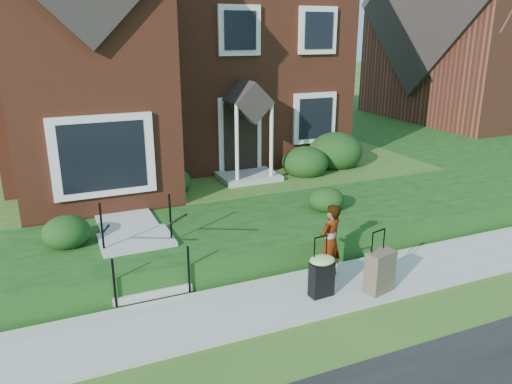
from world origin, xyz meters
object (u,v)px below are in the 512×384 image
woman (330,241)px  suitcase_black (322,273)px  suitcase_olive (380,271)px  front_steps (141,256)px

woman → suitcase_black: (-0.52, -0.58, -0.29)m
suitcase_olive → front_steps: bearing=134.1°
front_steps → suitcase_black: size_ratio=1.80×
woman → suitcase_black: woman is taller
suitcase_black → suitcase_olive: 1.08m
front_steps → suitcase_black: front_steps is taller
suitcase_black → suitcase_olive: suitcase_olive is taller
front_steps → woman: (3.28, -1.47, 0.33)m
front_steps → suitcase_black: (2.77, -2.05, 0.04)m
suitcase_olive → woman: bearing=107.1°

